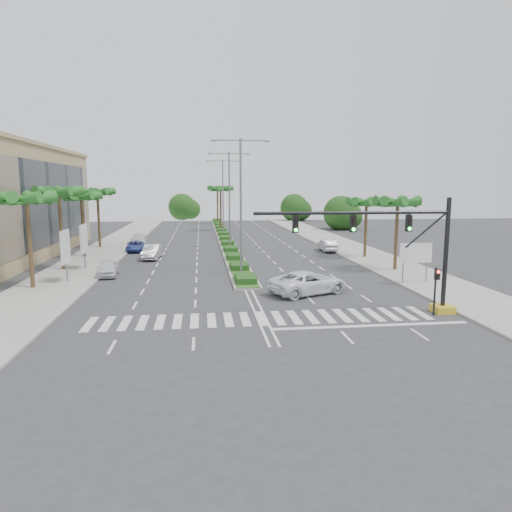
{
  "coord_description": "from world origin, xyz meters",
  "views": [
    {
      "loc": [
        -3.52,
        -26.27,
        7.85
      ],
      "look_at": [
        0.3,
        5.27,
        3.0
      ],
      "focal_mm": 32.0,
      "sensor_mm": 36.0,
      "label": 1
    }
  ],
  "objects_px": {
    "car_parked_b": "(152,252)",
    "car_right": "(328,245)",
    "car_parked_a": "(108,268)",
    "car_parked_c": "(136,246)",
    "car_crossing": "(308,282)",
    "car_parked_d": "(138,241)"
  },
  "relations": [
    {
      "from": "car_crossing",
      "to": "car_right",
      "type": "height_order",
      "value": "car_crossing"
    },
    {
      "from": "car_parked_a",
      "to": "car_parked_c",
      "type": "relative_size",
      "value": 0.9
    },
    {
      "from": "car_parked_a",
      "to": "car_right",
      "type": "distance_m",
      "value": 26.86
    },
    {
      "from": "car_crossing",
      "to": "car_right",
      "type": "xyz_separation_m",
      "value": [
        7.53,
        21.49,
        -0.09
      ]
    },
    {
      "from": "car_parked_b",
      "to": "car_parked_d",
      "type": "bearing_deg",
      "value": 110.28
    },
    {
      "from": "car_parked_b",
      "to": "car_parked_a",
      "type": "bearing_deg",
      "value": -101.83
    },
    {
      "from": "car_parked_b",
      "to": "car_crossing",
      "type": "relative_size",
      "value": 0.78
    },
    {
      "from": "car_parked_b",
      "to": "car_right",
      "type": "xyz_separation_m",
      "value": [
        20.7,
        3.39,
        -0.03
      ]
    },
    {
      "from": "car_right",
      "to": "car_parked_a",
      "type": "bearing_deg",
      "value": 30.63
    },
    {
      "from": "car_parked_d",
      "to": "car_crossing",
      "type": "height_order",
      "value": "car_crossing"
    },
    {
      "from": "car_parked_d",
      "to": "car_right",
      "type": "relative_size",
      "value": 1.15
    },
    {
      "from": "car_parked_c",
      "to": "car_parked_a",
      "type": "bearing_deg",
      "value": -97.01
    },
    {
      "from": "car_parked_d",
      "to": "car_parked_b",
      "type": "bearing_deg",
      "value": -78.6
    },
    {
      "from": "car_parked_b",
      "to": "car_parked_c",
      "type": "bearing_deg",
      "value": 118.36
    },
    {
      "from": "car_parked_a",
      "to": "car_parked_c",
      "type": "xyz_separation_m",
      "value": [
        0.29,
        15.56,
        -0.06
      ]
    },
    {
      "from": "car_parked_b",
      "to": "car_right",
      "type": "relative_size",
      "value": 1.04
    },
    {
      "from": "car_parked_d",
      "to": "car_right",
      "type": "xyz_separation_m",
      "value": [
        23.6,
        -7.46,
        -0.01
      ]
    },
    {
      "from": "car_parked_b",
      "to": "car_parked_d",
      "type": "xyz_separation_m",
      "value": [
        -2.9,
        10.84,
        -0.02
      ]
    },
    {
      "from": "car_right",
      "to": "car_parked_c",
      "type": "bearing_deg",
      "value": -4.59
    },
    {
      "from": "car_parked_c",
      "to": "car_parked_d",
      "type": "relative_size",
      "value": 0.89
    },
    {
      "from": "car_parked_a",
      "to": "car_parked_b",
      "type": "bearing_deg",
      "value": 67.78
    },
    {
      "from": "car_parked_c",
      "to": "car_crossing",
      "type": "bearing_deg",
      "value": -62.85
    }
  ]
}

